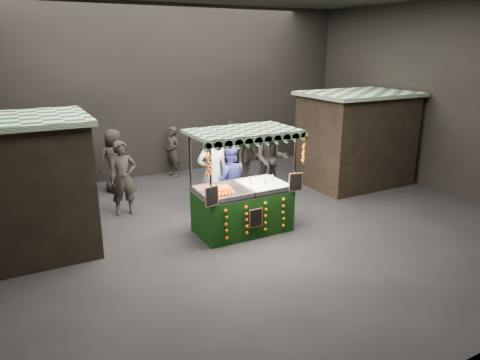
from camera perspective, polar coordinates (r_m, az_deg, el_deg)
ground at (r=9.63m, az=0.63°, el=-6.30°), size 12.00×12.00×0.00m
market_hall at (r=8.86m, az=0.70°, el=14.23°), size 12.10×10.10×5.05m
neighbour_stall_left at (r=9.11m, az=-27.81°, el=-0.97°), size 3.00×2.20×2.60m
neighbour_stall_right at (r=12.92m, az=14.77°, el=5.28°), size 3.00×2.20×2.60m
juice_stall at (r=9.26m, az=0.48°, el=-2.75°), size 2.27×1.33×2.20m
vendor_grey at (r=10.09m, az=-3.51°, el=0.86°), size 0.83×0.64×2.02m
vendor_blue at (r=10.19m, az=-1.37°, el=0.05°), size 0.98×0.87×1.68m
shopper_0 at (r=10.53m, az=-14.95°, el=0.24°), size 0.68×0.48×1.76m
shopper_1 at (r=11.65m, az=4.02°, el=2.72°), size 1.14×1.05×1.88m
shopper_2 at (r=12.41m, az=-1.13°, el=3.52°), size 1.16×0.78×1.83m
shopper_3 at (r=12.71m, az=1.06°, el=3.49°), size 1.25×1.10×1.68m
shopper_4 at (r=12.32m, az=-15.99°, el=2.47°), size 0.93×0.70×1.71m
shopper_5 at (r=13.78m, az=10.34°, el=4.70°), size 1.74×1.45×1.87m
shopper_6 at (r=13.39m, az=-8.74°, el=3.65°), size 0.50×0.63×1.52m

